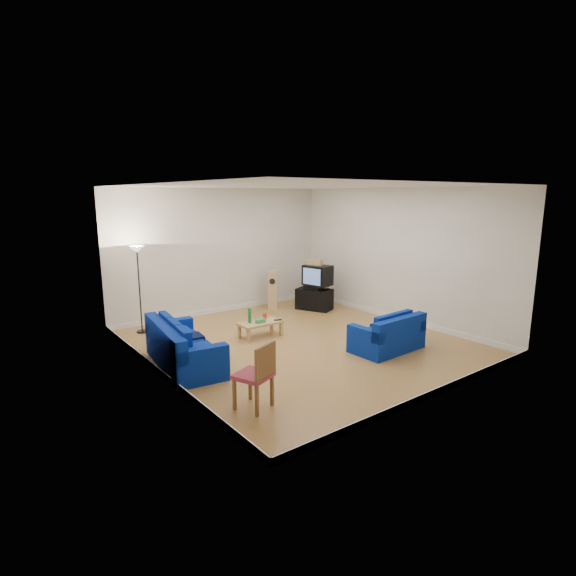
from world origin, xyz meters
TOP-DOWN VIEW (x-y plane):
  - room at (0.00, 0.00)m, footprint 6.01×6.51m
  - sofa_three_seat at (-2.51, 0.25)m, footprint 1.15×2.17m
  - sofa_loveseat at (1.11, -1.43)m, footprint 1.48×0.86m
  - coffee_table at (-0.44, 0.81)m, footprint 0.94×0.48m
  - bottle at (-0.66, 0.89)m, footprint 0.09×0.09m
  - tissue_box at (-0.48, 0.75)m, footprint 0.22×0.14m
  - red_canister at (-0.24, 0.94)m, footprint 0.10×0.10m
  - remote at (-0.07, 0.68)m, footprint 0.17×0.11m
  - tv_stand at (2.06, 1.95)m, footprint 0.85×1.05m
  - av_receiver at (2.05, 1.96)m, footprint 0.52×0.56m
  - television at (2.11, 1.89)m, footprint 0.65×0.79m
  - centre_speaker at (2.10, 2.01)m, footprint 0.30×0.46m
  - speaker_left at (1.21, 2.70)m, footprint 0.39×0.40m
  - speaker_right at (2.38, 1.94)m, footprint 0.34×0.30m
  - floor_lamp at (-2.37, 2.70)m, footprint 0.33×0.33m
  - dining_chair at (-2.32, -1.96)m, footprint 0.62×0.62m

SIDE VIEW (x-z plane):
  - sofa_loveseat at x=1.11m, z-range -0.09..0.64m
  - tv_stand at x=2.06m, z-range 0.00..0.56m
  - coffee_table at x=-0.44m, z-range 0.12..0.46m
  - sofa_three_seat at x=-2.51m, z-range -0.10..0.70m
  - remote at x=-0.07m, z-range 0.34..0.36m
  - tissue_box at x=-0.48m, z-range 0.34..0.43m
  - red_canister at x=-0.24m, z-range 0.34..0.47m
  - speaker_right at x=2.38m, z-range 0.00..0.95m
  - bottle at x=-0.66m, z-range 0.34..0.66m
  - speaker_left at x=1.21m, z-range 0.00..1.06m
  - dining_chair at x=-2.32m, z-range 0.06..1.05m
  - av_receiver at x=2.05m, z-range 0.56..0.67m
  - television at x=2.11m, z-range 0.67..1.20m
  - centre_speaker at x=2.10m, z-range 1.20..1.35m
  - room at x=0.00m, z-range -0.06..3.15m
  - floor_lamp at x=-2.37m, z-range 0.63..2.58m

